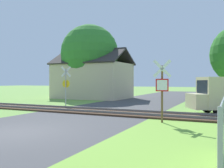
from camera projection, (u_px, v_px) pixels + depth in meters
The scene contains 8 objects.
ground_plane at pixel (13, 133), 9.55m from camera, with size 160.00×160.00×0.00m, color #6B9942.
road_asphalt at pixel (48, 125), 11.36m from camera, with size 7.40×80.00×0.01m, color #424244.
rail_track at pixel (98, 112), 15.84m from camera, with size 60.00×2.60×0.22m.
stop_sign_near at pixel (162, 87), 11.90m from camera, with size 0.86×0.23×3.03m.
crossing_sign_far at pixel (66, 83), 20.02m from camera, with size 0.87×0.18×3.19m.
house at pixel (92, 80), 29.03m from camera, with size 8.72×6.18×5.69m.
tree_left at pixel (90, 54), 29.16m from camera, with size 6.72×6.72×8.58m.
fence_panel at pixel (224, 139), 4.95m from camera, with size 0.11×4.72×1.70m.
Camera 1 is at (7.44, -7.06, 1.99)m, focal length 40.00 mm.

